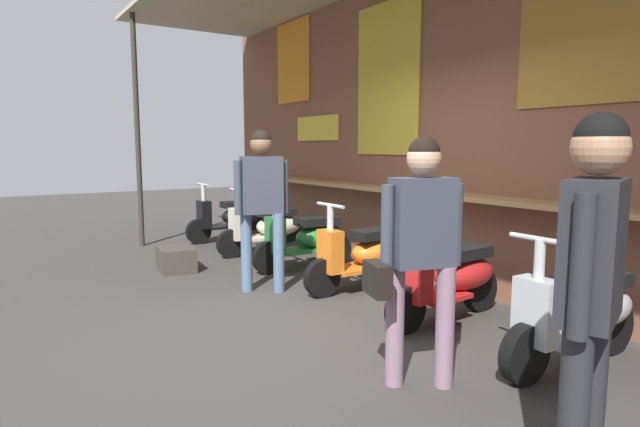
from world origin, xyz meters
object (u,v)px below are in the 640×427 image
at_px(scooter_green, 309,238).
at_px(shopper_browsing, 262,193).
at_px(scooter_red, 452,277).
at_px(merchandise_crate, 176,259).
at_px(shopper_passing, 592,270).
at_px(scooter_silver, 580,312).
at_px(shopper_with_handbag, 420,239).
at_px(scooter_cream, 268,227).
at_px(scooter_orange, 367,254).
at_px(scooter_black, 232,217).

bearing_deg(scooter_green, shopper_browsing, 35.18).
relative_size(scooter_red, merchandise_crate, 2.75).
distance_m(scooter_green, shopper_passing, 4.67).
xyz_separation_m(scooter_silver, shopper_with_handbag, (-0.39, -1.19, 0.58)).
height_order(scooter_cream, merchandise_crate, scooter_cream).
distance_m(shopper_browsing, merchandise_crate, 1.76).
distance_m(scooter_red, shopper_passing, 2.54).
distance_m(scooter_orange, shopper_passing, 3.58).
bearing_deg(scooter_silver, scooter_red, -87.71).
bearing_deg(merchandise_crate, scooter_cream, 102.56).
distance_m(scooter_black, shopper_passing, 6.98).
relative_size(scooter_cream, merchandise_crate, 2.75).
height_order(scooter_green, merchandise_crate, scooter_green).
bearing_deg(merchandise_crate, scooter_orange, 36.85).
xyz_separation_m(scooter_green, shopper_passing, (4.41, -1.40, 0.65)).
xyz_separation_m(scooter_cream, scooter_orange, (2.29, 0.00, 0.00)).
xyz_separation_m(scooter_black, shopper_with_handbag, (5.59, -1.19, 0.58)).
bearing_deg(scooter_red, shopper_passing, 51.79).
xyz_separation_m(scooter_red, shopper_with_handbag, (0.80, -1.19, 0.58)).
relative_size(scooter_green, scooter_red, 1.00).
xyz_separation_m(scooter_red, scooter_silver, (1.19, 0.00, 0.00)).
xyz_separation_m(scooter_cream, scooter_red, (3.51, -0.00, 0.00)).
distance_m(scooter_green, scooter_orange, 1.18).
distance_m(scooter_cream, shopper_passing, 5.74).
bearing_deg(shopper_browsing, scooter_silver, -147.94).
xyz_separation_m(scooter_orange, merchandise_crate, (-1.96, -1.47, -0.24)).
relative_size(scooter_green, merchandise_crate, 2.75).
xyz_separation_m(scooter_green, merchandise_crate, (-0.79, -1.47, -0.24)).
relative_size(scooter_green, shopper_passing, 0.84).
bearing_deg(shopper_browsing, scooter_green, -43.63).
relative_size(scooter_black, shopper_passing, 0.84).
height_order(scooter_cream, scooter_red, same).
relative_size(scooter_black, scooter_orange, 1.00).
distance_m(scooter_orange, scooter_red, 1.21).
bearing_deg(shopper_with_handbag, shopper_browsing, -167.05).
xyz_separation_m(shopper_with_handbag, shopper_passing, (1.22, -0.21, 0.07)).
height_order(scooter_orange, shopper_passing, shopper_passing).
bearing_deg(scooter_orange, scooter_red, 90.39).
relative_size(scooter_silver, shopper_browsing, 0.82).
relative_size(scooter_black, merchandise_crate, 2.75).
distance_m(scooter_black, scooter_green, 2.40).
height_order(scooter_silver, shopper_with_handbag, shopper_with_handbag).
height_order(scooter_cream, scooter_silver, same).
height_order(scooter_red, scooter_silver, same).
bearing_deg(scooter_red, scooter_silver, 86.51).
bearing_deg(merchandise_crate, shopper_with_handbag, 4.13).
distance_m(scooter_black, shopper_browsing, 3.27).
height_order(scooter_cream, scooter_orange, same).
height_order(scooter_black, scooter_cream, same).
bearing_deg(scooter_black, scooter_red, 90.93).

